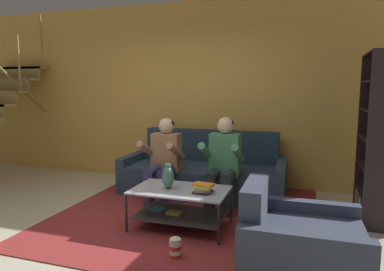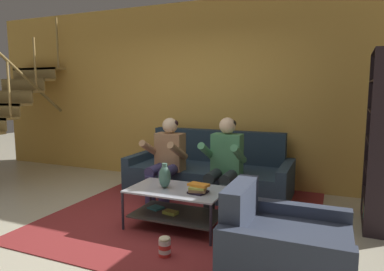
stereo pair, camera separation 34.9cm
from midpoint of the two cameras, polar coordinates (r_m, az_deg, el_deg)
name	(u,v)px [view 1 (the left image)]	position (r m, az deg, el deg)	size (l,w,h in m)	color
ground	(113,239)	(3.76, -15.69, -16.30)	(16.80, 16.80, 0.00)	beige
back_partition	(189,93)	(5.65, -2.20, 7.04)	(8.40, 0.12, 2.90)	gold
couch	(205,173)	(5.07, 0.13, -6.37)	(2.34, 0.98, 0.89)	#293D4F
person_seated_left	(163,157)	(4.61, -6.95, -3.60)	(0.50, 0.58, 1.13)	#3B3765
person_seated_right	(223,160)	(4.34, 2.91, -4.08)	(0.50, 0.58, 1.16)	#262F32
coffee_table	(180,202)	(3.80, -4.70, -11.02)	(1.03, 0.62, 0.44)	#AEB4C3
area_rug	(191,210)	(4.40, -2.47, -12.36)	(3.03, 3.30, 0.01)	maroon
vase	(168,177)	(3.76, -6.70, -6.91)	(0.13, 0.13, 0.28)	#467362
book_stack	(203,188)	(3.61, -0.95, -8.82)	(0.23, 0.20, 0.10)	#261D2D
bookshelf	(381,153)	(4.41, 26.98, -2.68)	(0.38, 0.87, 1.92)	black
armchair	(298,249)	(2.88, 13.85, -18.00)	(0.91, 0.83, 0.78)	#343C4F
popcorn_tub	(175,247)	(3.26, -6.02, -18.11)	(0.11, 0.11, 0.19)	red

